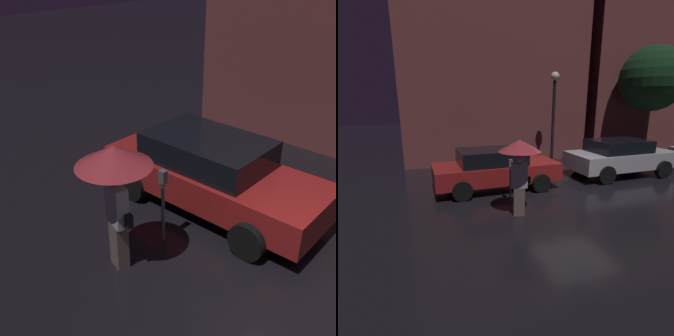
{
  "view_description": "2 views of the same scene",
  "coord_description": "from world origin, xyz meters",
  "views": [
    {
      "loc": [
        1.63,
        -4.35,
        4.47
      ],
      "look_at": [
        -2.83,
        0.43,
        1.05
      ],
      "focal_mm": 45.0,
      "sensor_mm": 36.0,
      "label": 1
    },
    {
      "loc": [
        -4.85,
        -7.22,
        3.03
      ],
      "look_at": [
        -2.48,
        0.17,
        1.03
      ],
      "focal_mm": 28.0,
      "sensor_mm": 36.0,
      "label": 2
    }
  ],
  "objects": [
    {
      "name": "ground_plane",
      "position": [
        0.0,
        0.0,
        0.0
      ],
      "size": [
        60.0,
        60.0,
        0.0
      ],
      "primitive_type": "plane",
      "color": "black"
    },
    {
      "name": "building_facade_left",
      "position": [
        -1.09,
        6.5,
        5.25
      ],
      "size": [
        9.24,
        3.0,
        10.49
      ],
      "color": "brown",
      "rests_on": "ground"
    },
    {
      "name": "building_facade_right",
      "position": [
        8.63,
        6.5,
        5.0
      ],
      "size": [
        8.91,
        3.0,
        9.99
      ],
      "color": "brown",
      "rests_on": "ground"
    },
    {
      "name": "parked_car_red",
      "position": [
        -2.51,
        1.3,
        0.75
      ],
      "size": [
        4.34,
        1.88,
        1.42
      ],
      "rotation": [
        0.0,
        0.0,
        0.02
      ],
      "color": "maroon",
      "rests_on": "ground"
    },
    {
      "name": "parked_car_silver",
      "position": [
        2.87,
        1.43,
        0.79
      ],
      "size": [
        4.43,
        2.05,
        1.49
      ],
      "rotation": [
        0.0,
        0.0,
        0.02
      ],
      "color": "#B7B7BF",
      "rests_on": "ground"
    },
    {
      "name": "pedestrian_with_umbrella",
      "position": [
        -2.49,
        -1.04,
        1.67
      ],
      "size": [
        1.12,
        1.12,
        2.07
      ],
      "rotation": [
        0.0,
        0.0,
        -0.27
      ],
      "color": "#66564C",
      "rests_on": "ground"
    },
    {
      "name": "parking_meter",
      "position": [
        -2.43,
        -0.12,
        0.83
      ],
      "size": [
        0.12,
        0.1,
        1.35
      ],
      "color": "#4C5154",
      "rests_on": "ground"
    },
    {
      "name": "street_lamp_near",
      "position": [
        0.87,
        3.58,
        2.83
      ],
      "size": [
        0.38,
        0.38,
        4.25
      ],
      "color": "black",
      "rests_on": "ground"
    },
    {
      "name": "street_tree",
      "position": [
        6.17,
        3.5,
        4.05
      ],
      "size": [
        3.14,
        3.14,
        5.63
      ],
      "color": "#473323",
      "rests_on": "ground"
    }
  ]
}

